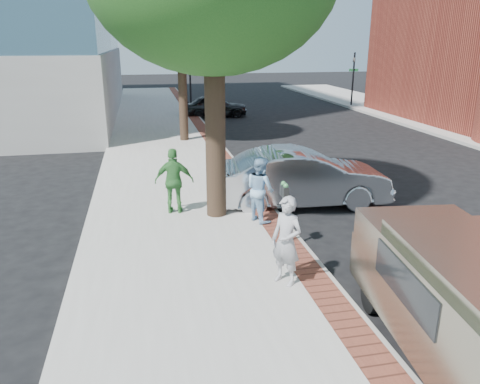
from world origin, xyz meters
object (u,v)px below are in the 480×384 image
object	(u,v)px
parking_meter	(284,200)
person_officer	(260,189)
person_gray	(286,241)
sedan_silver	(301,178)
van	(465,300)
bg_car	(215,106)
person_green	(174,181)

from	to	relation	value
parking_meter	person_officer	distance (m)	1.59
person_gray	sedan_silver	xyz separation A→B (m)	(1.89, 4.60, -0.19)
person_officer	sedan_silver	size ratio (longest dim) A/B	0.34
sedan_silver	van	bearing A→B (deg)	-175.60
parking_meter	person_gray	bearing A→B (deg)	-105.42
parking_meter	bg_car	bearing A→B (deg)	85.44
van	parking_meter	bearing A→B (deg)	115.63
person_gray	van	size ratio (longest dim) A/B	0.34
sedan_silver	bg_car	world-z (taller)	sedan_silver
person_gray	person_green	size ratio (longest dim) A/B	0.98
bg_car	person_gray	bearing A→B (deg)	178.28
parking_meter	van	xyz separation A→B (m)	(1.45, -4.24, -0.21)
person_green	bg_car	size ratio (longest dim) A/B	0.44
person_gray	parking_meter	bearing A→B (deg)	127.98
person_officer	bg_car	world-z (taller)	person_officer
sedan_silver	bg_car	xyz separation A→B (m)	(0.18, 17.00, -0.14)
parking_meter	person_officer	world-z (taller)	person_officer
van	person_officer	bearing A→B (deg)	112.08
person_officer	sedan_silver	bearing A→B (deg)	-71.43
person_green	sedan_silver	world-z (taller)	person_green
parking_meter	van	size ratio (longest dim) A/B	0.29
person_officer	sedan_silver	xyz separation A→B (m)	(1.55, 1.30, -0.17)
person_green	van	distance (m)	7.77
person_green	person_gray	bearing A→B (deg)	121.64
person_officer	person_green	size ratio (longest dim) A/B	0.95
bg_car	van	bearing A→B (deg)	-176.59
van	sedan_silver	bearing A→B (deg)	97.07
parking_meter	bg_car	distance (m)	19.95
person_officer	sedan_silver	distance (m)	2.03
parking_meter	person_officer	bearing A→B (deg)	95.22
bg_car	person_green	bearing A→B (deg)	171.24
sedan_silver	person_officer	bearing A→B (deg)	134.02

